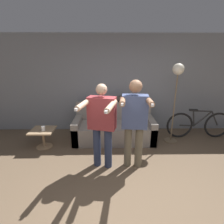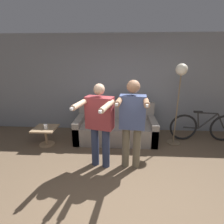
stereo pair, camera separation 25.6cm
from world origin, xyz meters
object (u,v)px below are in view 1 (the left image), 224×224
Objects in this scene: couch at (114,129)px; cup at (43,128)px; cat at (122,98)px; side_table at (43,134)px; person_right at (134,119)px; bicycle at (199,125)px; floor_lamp at (177,80)px; person_left at (102,121)px.

cup is at bearing -163.58° from couch.
cat is 0.82× the size of side_table.
person_right is at bearing -21.48° from side_table.
bicycle reaches higher than cup.
floor_lamp is 1.14× the size of bicycle.
side_table is 4.71× the size of cup.
side_table is at bearing 127.10° from cup.
cat reaches higher than bicycle.
couch is at bearing 13.97° from side_table.
cat is at bearing 58.69° from couch.
cup is at bearing 167.01° from person_left.
person_right is at bearing -74.28° from couch.
person_right reaches higher than cat.
bicycle is at bearing 7.93° from cup.
person_right reaches higher than bicycle.
cat is 1.41m from floor_lamp.
bicycle is at bearing -8.13° from cat.
side_table is 3.85m from bicycle.
cat is 2.09m from bicycle.
couch is 2.18m from bicycle.
person_left is at bearing -106.62° from cat.
bicycle is at bearing 42.03° from person_left.
floor_lamp reaches higher than couch.
cat is (-0.13, 1.52, 0.02)m from person_right.
cat is 2.10m from side_table.
person_right is 3.93× the size of cat.
person_left is 14.50× the size of cup.
person_right is 1.53m from cat.
side_table is at bearing -166.03° from couch.
floor_lamp is 1.41m from bicycle.
couch is 0.81m from cat.
person_left is 0.96× the size of person_right.
cup is (-1.80, -0.81, -0.50)m from cat.
side_table is at bearing -173.07° from bicycle.
side_table is (-1.39, 0.78, -0.60)m from person_left.
person_right is at bearing -20.35° from cup.
floor_lamp is at bearing 48.88° from person_right.
person_left is at bearing -152.97° from bicycle.
floor_lamp reaches higher than person_right.
cat is at bearing 99.97° from person_right.
person_left is at bearing -27.98° from cup.
floor_lamp is 3.30m from side_table.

